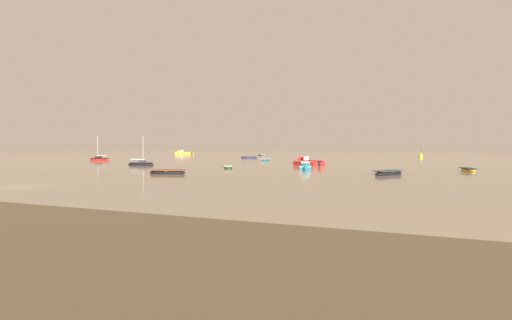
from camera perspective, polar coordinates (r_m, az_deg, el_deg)
The scene contains 14 objects.
ground_plane at distance 43.64m, azimuth -27.42°, elevation -3.02°, with size 800.00×800.00×0.00m, color tan.
sailboat_moored_0 at distance 97.91m, azimuth -18.96°, elevation 0.06°, with size 4.70×1.59×5.22m.
rowboat_moored_0 at distance 55.22m, azimuth 16.22°, elevation -1.59°, with size 3.54×4.65×0.71m.
rowboat_moored_1 at distance 66.53m, azimuth -3.49°, elevation -0.89°, with size 2.67×3.64×0.55m.
rowboat_moored_2 at distance 92.88m, azimuth 1.23°, elevation 0.03°, with size 1.65×3.81×0.58m.
rowboat_moored_4 at distance 127.80m, azimuth 0.61°, elevation 0.63°, with size 2.84×2.57×0.45m.
motorboat_moored_0 at distance 75.45m, azimuth 6.17°, elevation -0.40°, with size 6.67×5.84×2.28m.
rowboat_moored_6 at distance 106.38m, azimuth -0.87°, elevation 0.32°, with size 4.04×1.68×0.62m.
motorboat_moored_1 at distance 63.42m, azimuth 6.22°, elevation -0.97°, with size 2.51×4.47×1.61m.
motorboat_moored_2 at distance 139.17m, azimuth -9.27°, elevation 0.81°, with size 6.40×2.33×2.15m.
rowboat_moored_7 at distance 65.38m, azimuth 24.98°, elevation -1.15°, with size 2.50×3.97×0.59m.
rowboat_moored_8 at distance 55.84m, azimuth -11.00°, elevation -1.50°, with size 4.68×2.75×0.70m.
sailboat_moored_1 at distance 76.43m, azimuth -14.17°, elevation -0.49°, with size 4.64×2.39×4.97m.
channel_buoy at distance 119.09m, azimuth 19.89°, elevation 0.54°, with size 0.90×0.90×2.30m.
Camera 1 is at (34.16, -26.88, 3.85)m, focal length 32.04 mm.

